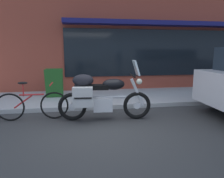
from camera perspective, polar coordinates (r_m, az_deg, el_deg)
The scene contains 4 objects.
ground_plane at distance 4.44m, azimuth -2.39°, elevation -10.72°, with size 80.00×80.00×0.00m, color #353535.
touring_motorcycle at distance 4.73m, azimuth -3.51°, elevation -1.67°, with size 2.19×0.62×1.41m.
parked_bicycle at distance 5.15m, azimuth -21.46°, elevation -4.17°, with size 1.67×0.48×0.92m.
sandwich_board_sign at distance 6.89m, azimuth -15.86°, elevation 1.60°, with size 0.55×0.41×0.93m.
Camera 1 is at (-0.48, -4.11, 1.60)m, focal length 32.64 mm.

